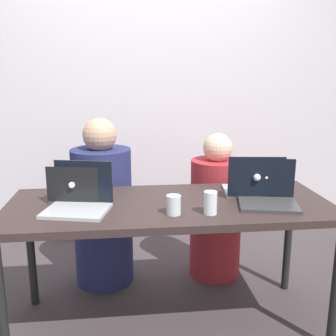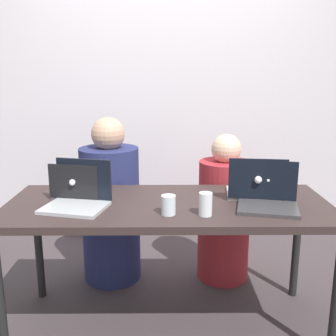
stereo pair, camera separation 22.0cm
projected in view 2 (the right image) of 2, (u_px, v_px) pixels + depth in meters
The scene contains 11 objects.
ground_plane at pixel (168, 323), 2.35m from camera, with size 12.00×12.00×0.00m, color #3E3638.
back_wall at pixel (167, 108), 3.41m from camera, with size 4.65×0.10×2.34m, color silver.
desk at pixel (168, 214), 2.19m from camera, with size 1.79×0.72×0.76m.
person_on_left at pixel (111, 209), 2.78m from camera, with size 0.49×0.49×1.17m.
person_on_right at pixel (224, 216), 2.80m from camera, with size 0.37×0.37×1.06m.
laptop_back_left at pixel (79, 190), 2.25m from camera, with size 0.32×0.27×0.21m.
laptop_back_right at pixel (256, 189), 2.25m from camera, with size 0.35×0.31×0.25m.
laptop_front_left at pixel (78, 197), 2.10m from camera, with size 0.37×0.32×0.24m.
laptop_front_right at pixel (268, 198), 2.09m from camera, with size 0.36×0.31×0.24m.
water_glass_right at pixel (205, 206), 1.97m from camera, with size 0.07×0.07×0.12m.
water_glass_center at pixel (168, 206), 1.98m from camera, with size 0.07×0.07×0.10m.
Camera 2 is at (-0.02, -2.07, 1.45)m, focal length 42.00 mm.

